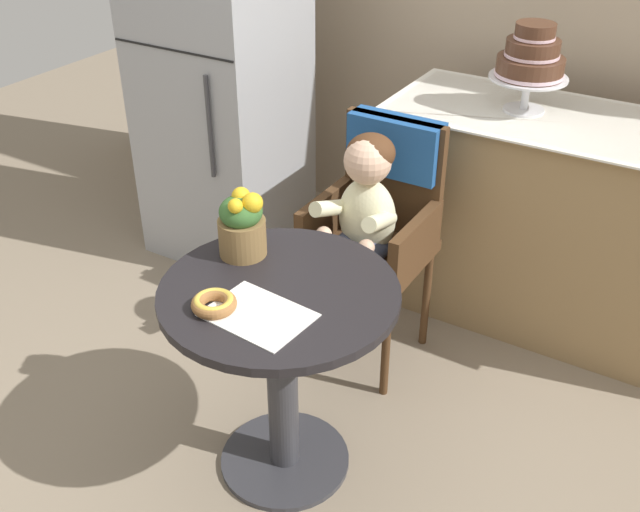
% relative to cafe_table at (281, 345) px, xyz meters
% --- Properties ---
extents(ground_plane, '(8.00, 8.00, 0.00)m').
position_rel_cafe_table_xyz_m(ground_plane, '(0.00, 0.00, -0.51)').
color(ground_plane, gray).
extents(cafe_table, '(0.72, 0.72, 0.72)m').
position_rel_cafe_table_xyz_m(cafe_table, '(0.00, 0.00, 0.00)').
color(cafe_table, black).
rests_on(cafe_table, ground).
extents(wicker_chair, '(0.42, 0.45, 0.95)m').
position_rel_cafe_table_xyz_m(wicker_chair, '(-0.05, 0.76, 0.13)').
color(wicker_chair, '#472D19').
rests_on(wicker_chair, ground).
extents(seated_child, '(0.27, 0.32, 0.73)m').
position_rel_cafe_table_xyz_m(seated_child, '(-0.05, 0.61, 0.17)').
color(seated_child, beige).
rests_on(seated_child, ground).
extents(paper_napkin, '(0.30, 0.23, 0.00)m').
position_rel_cafe_table_xyz_m(paper_napkin, '(0.02, -0.14, 0.21)').
color(paper_napkin, white).
rests_on(paper_napkin, cafe_table).
extents(donut_front, '(0.13, 0.13, 0.04)m').
position_rel_cafe_table_xyz_m(donut_front, '(-0.10, -0.18, 0.23)').
color(donut_front, '#936033').
rests_on(donut_front, cafe_table).
extents(flower_vase, '(0.15, 0.15, 0.22)m').
position_rel_cafe_table_xyz_m(flower_vase, '(-0.21, 0.11, 0.32)').
color(flower_vase, brown).
rests_on(flower_vase, cafe_table).
extents(display_counter, '(1.56, 0.62, 0.90)m').
position_rel_cafe_table_xyz_m(display_counter, '(0.55, 1.30, -0.05)').
color(display_counter, '#93754C').
rests_on(display_counter, ground).
extents(tiered_cake_stand, '(0.30, 0.30, 0.34)m').
position_rel_cafe_table_xyz_m(tiered_cake_stand, '(0.28, 1.30, 0.59)').
color(tiered_cake_stand, silver).
rests_on(tiered_cake_stand, display_counter).
extents(refrigerator, '(0.64, 0.63, 1.70)m').
position_rel_cafe_table_xyz_m(refrigerator, '(-1.05, 1.10, 0.34)').
color(refrigerator, '#9EA0A5').
rests_on(refrigerator, ground).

